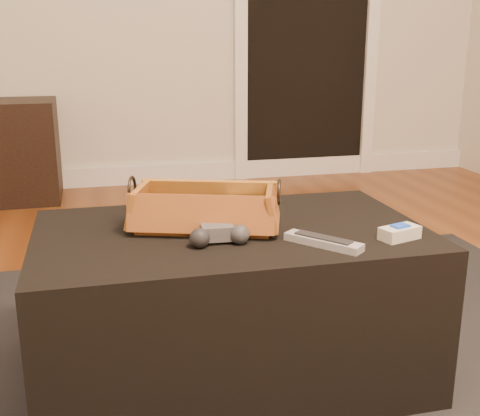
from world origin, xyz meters
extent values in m
cube|color=white|center=(0.00, 2.73, 0.06)|extent=(5.00, 0.04, 0.12)
cube|color=black|center=(1.30, 2.73, 1.02)|extent=(0.82, 0.02, 2.00)
cube|color=white|center=(0.85, 2.72, 1.02)|extent=(0.08, 0.05, 2.05)
cube|color=white|center=(1.75, 2.72, 1.02)|extent=(0.08, 0.05, 2.05)
cube|color=black|center=(0.24, 0.30, 0.01)|extent=(2.60, 2.00, 0.01)
cube|color=black|center=(0.24, 0.35, 0.22)|extent=(1.00, 0.60, 0.42)
cube|color=black|center=(0.15, 0.37, 0.46)|extent=(0.21, 0.09, 0.02)
cube|color=tan|center=(0.28, 0.37, 0.47)|extent=(0.13, 0.11, 0.06)
cube|color=#934E21|center=(0.18, 0.37, 0.44)|extent=(0.37, 0.26, 0.01)
cube|color=#AA7426|center=(0.20, 0.45, 0.49)|extent=(0.36, 0.15, 0.10)
cube|color=#A85E26|center=(0.15, 0.29, 0.49)|extent=(0.36, 0.15, 0.10)
cube|color=#955021|center=(0.34, 0.32, 0.49)|extent=(0.09, 0.18, 0.10)
cube|color=#995B22|center=(0.01, 0.43, 0.49)|extent=(0.09, 0.18, 0.10)
torus|color=black|center=(0.36, 0.31, 0.53)|extent=(0.03, 0.07, 0.07)
torus|color=black|center=(0.00, 0.43, 0.53)|extent=(0.03, 0.07, 0.07)
cube|color=#3F3F42|center=(0.18, 0.25, 0.46)|extent=(0.08, 0.06, 0.04)
sphere|color=black|center=(0.13, 0.22, 0.46)|extent=(0.05, 0.05, 0.05)
sphere|color=#2B2B2D|center=(0.23, 0.23, 0.46)|extent=(0.05, 0.05, 0.05)
cube|color=#A8AAB0|center=(0.42, 0.17, 0.44)|extent=(0.16, 0.18, 0.02)
cube|color=black|center=(0.42, 0.17, 0.45)|extent=(0.12, 0.13, 0.00)
cube|color=beige|center=(0.62, 0.17, 0.45)|extent=(0.11, 0.08, 0.03)
cube|color=blue|center=(0.62, 0.17, 0.47)|extent=(0.05, 0.04, 0.01)
camera|label=1|loc=(-0.09, -1.10, 0.91)|focal=45.00mm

